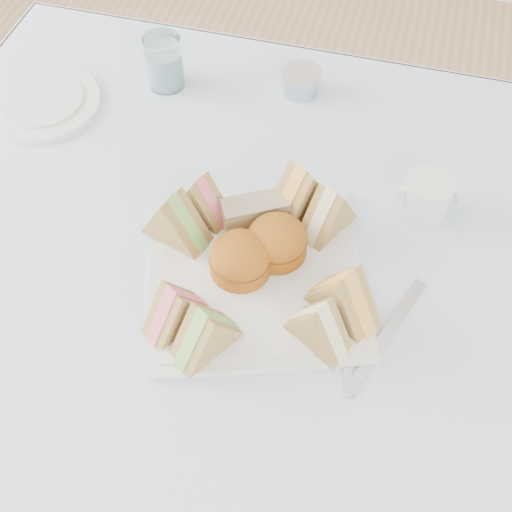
% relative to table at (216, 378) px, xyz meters
% --- Properties ---
extents(floor, '(4.00, 4.00, 0.00)m').
position_rel_table_xyz_m(floor, '(0.00, 0.00, -0.37)').
color(floor, '#9E7751').
rests_on(floor, ground).
extents(table, '(0.90, 0.90, 0.74)m').
position_rel_table_xyz_m(table, '(0.00, 0.00, 0.00)').
color(table, brown).
rests_on(table, floor).
extents(tablecloth, '(1.02, 1.02, 0.01)m').
position_rel_table_xyz_m(tablecloth, '(0.00, 0.00, 0.37)').
color(tablecloth, white).
rests_on(tablecloth, table).
extents(serving_plate, '(0.37, 0.37, 0.01)m').
position_rel_table_xyz_m(serving_plate, '(0.08, -0.00, 0.38)').
color(serving_plate, silver).
rests_on(serving_plate, tablecloth).
extents(sandwich_fl_a, '(0.08, 0.10, 0.08)m').
position_rel_table_xyz_m(sandwich_fl_a, '(0.00, -0.10, 0.43)').
color(sandwich_fl_a, '#9F793F').
rests_on(sandwich_fl_a, serving_plate).
extents(sandwich_fl_b, '(0.09, 0.10, 0.08)m').
position_rel_table_xyz_m(sandwich_fl_b, '(0.05, -0.13, 0.43)').
color(sandwich_fl_b, '#9F793F').
rests_on(sandwich_fl_b, serving_plate).
extents(sandwich_fr_a, '(0.11, 0.09, 0.09)m').
position_rel_table_xyz_m(sandwich_fr_a, '(0.20, -0.03, 0.43)').
color(sandwich_fr_a, '#9F793F').
rests_on(sandwich_fr_a, serving_plate).
extents(sandwich_fr_b, '(0.10, 0.08, 0.08)m').
position_rel_table_xyz_m(sandwich_fr_b, '(0.18, -0.08, 0.43)').
color(sandwich_fr_b, '#9F793F').
rests_on(sandwich_fr_b, serving_plate).
extents(sandwich_bl_a, '(0.11, 0.07, 0.09)m').
position_rel_table_xyz_m(sandwich_bl_a, '(-0.04, 0.03, 0.43)').
color(sandwich_bl_a, '#9F793F').
rests_on(sandwich_bl_a, serving_plate).
extents(sandwich_bl_b, '(0.10, 0.07, 0.08)m').
position_rel_table_xyz_m(sandwich_bl_b, '(-0.02, 0.07, 0.43)').
color(sandwich_bl_b, '#9F793F').
rests_on(sandwich_bl_b, serving_plate).
extents(sandwich_br_a, '(0.08, 0.10, 0.08)m').
position_rel_table_xyz_m(sandwich_br_a, '(0.16, 0.10, 0.43)').
color(sandwich_br_a, '#9F793F').
rests_on(sandwich_br_a, serving_plate).
extents(sandwich_br_b, '(0.09, 0.11, 0.09)m').
position_rel_table_xyz_m(sandwich_br_b, '(0.11, 0.12, 0.43)').
color(sandwich_br_b, '#9F793F').
rests_on(sandwich_br_b, serving_plate).
extents(scone_left, '(0.10, 0.10, 0.06)m').
position_rel_table_xyz_m(scone_left, '(0.06, -0.00, 0.42)').
color(scone_left, '#935014').
rests_on(scone_left, serving_plate).
extents(scone_right, '(0.12, 0.12, 0.06)m').
position_rel_table_xyz_m(scone_right, '(0.10, 0.04, 0.42)').
color(scone_right, '#935014').
rests_on(scone_right, serving_plate).
extents(pastry_slice, '(0.10, 0.08, 0.04)m').
position_rel_table_xyz_m(pastry_slice, '(0.05, 0.08, 0.41)').
color(pastry_slice, tan).
rests_on(pastry_slice, serving_plate).
extents(side_plate, '(0.26, 0.26, 0.01)m').
position_rel_table_xyz_m(side_plate, '(-0.36, 0.24, 0.38)').
color(side_plate, silver).
rests_on(side_plate, tablecloth).
extents(water_glass, '(0.08, 0.08, 0.09)m').
position_rel_table_xyz_m(water_glass, '(-0.18, 0.35, 0.42)').
color(water_glass, white).
rests_on(water_glass, tablecloth).
extents(tea_strainer, '(0.07, 0.07, 0.04)m').
position_rel_table_xyz_m(tea_strainer, '(0.05, 0.39, 0.40)').
color(tea_strainer, '#AEAFBA').
rests_on(tea_strainer, tablecloth).
extents(knife, '(0.08, 0.19, 0.00)m').
position_rel_table_xyz_m(knife, '(0.27, -0.05, 0.38)').
color(knife, '#AEAFBA').
rests_on(knife, tablecloth).
extents(fork, '(0.04, 0.17, 0.00)m').
position_rel_table_xyz_m(fork, '(0.22, -0.06, 0.38)').
color(fork, '#AEAFBA').
rests_on(fork, tablecloth).
extents(creamer_jug, '(0.09, 0.09, 0.06)m').
position_rel_table_xyz_m(creamer_jug, '(0.29, 0.18, 0.41)').
color(creamer_jug, silver).
rests_on(creamer_jug, tablecloth).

